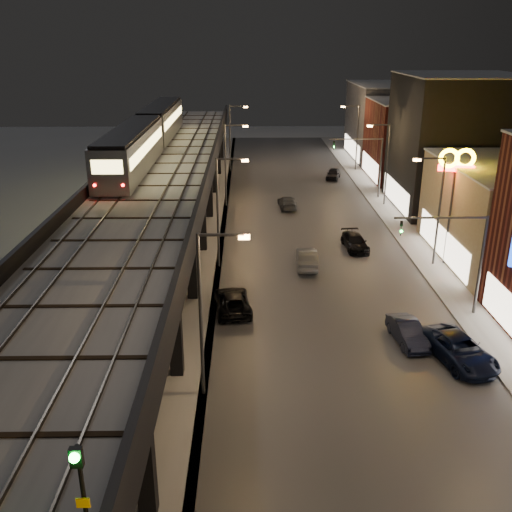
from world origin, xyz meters
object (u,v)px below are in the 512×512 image
object	(u,v)px
car_mid_silver	(232,302)
car_onc_red	(333,174)
car_mid_dark	(287,203)
car_onc_white	(355,243)
car_onc_dark	(459,350)
subway_train	(148,133)
rail_signal	(79,476)
car_near_white	(307,259)
car_onc_silver	(407,333)

from	to	relation	value
car_mid_silver	car_onc_red	distance (m)	40.78
car_mid_dark	car_onc_white	world-z (taller)	car_onc_white
car_onc_dark	car_onc_red	distance (m)	45.63
subway_train	rail_signal	size ratio (longest dim) A/B	13.79
car_onc_white	car_onc_dark	bearing A→B (deg)	-86.16
car_near_white	car_mid_dark	distance (m)	17.23
rail_signal	car_onc_red	xyz separation A→B (m)	(15.17, 64.03, -7.86)
car_onc_dark	car_onc_white	bearing A→B (deg)	83.83
subway_train	car_onc_red	bearing A→B (deg)	34.12
subway_train	car_onc_red	world-z (taller)	subway_train
car_onc_dark	car_mid_silver	bearing A→B (deg)	138.63
subway_train	car_mid_silver	size ratio (longest dim) A/B	7.48
car_mid_silver	car_onc_white	bearing A→B (deg)	-138.54
rail_signal	car_onc_dark	bearing A→B (deg)	49.16
car_mid_dark	car_onc_dark	world-z (taller)	car_onc_dark
subway_train	car_onc_dark	world-z (taller)	subway_train
car_onc_silver	car_onc_white	bearing A→B (deg)	84.73
subway_train	car_near_white	distance (m)	23.44
subway_train	car_onc_red	xyz separation A→B (m)	(21.57, 14.61, -7.78)
car_onc_silver	car_onc_dark	xyz separation A→B (m)	(2.37, -2.24, 0.08)
rail_signal	car_onc_white	world-z (taller)	rail_signal
car_onc_white	car_near_white	bearing A→B (deg)	-143.01
subway_train	car_mid_silver	world-z (taller)	subway_train
car_near_white	car_onc_silver	size ratio (longest dim) A/B	1.10
rail_signal	car_onc_red	distance (m)	66.27
car_mid_dark	car_onc_silver	xyz separation A→B (m)	(5.40, -29.70, 0.05)
rail_signal	car_onc_dark	xyz separation A→B (m)	(15.91, 18.41, -7.76)
car_mid_dark	rail_signal	bearing A→B (deg)	77.24
car_onc_silver	car_onc_red	world-z (taller)	car_onc_silver
subway_train	car_onc_dark	size ratio (longest dim) A/B	6.75
subway_train	rail_signal	world-z (taller)	subway_train
car_near_white	car_onc_white	bearing A→B (deg)	-137.01
rail_signal	car_mid_silver	xyz separation A→B (m)	(2.70, 25.20, -7.84)
car_onc_silver	car_onc_red	xyz separation A→B (m)	(1.63, 43.38, -0.01)
subway_train	car_onc_white	size ratio (longest dim) A/B	8.28
car_near_white	car_onc_dark	world-z (taller)	car_onc_dark
car_mid_silver	car_onc_silver	bearing A→B (deg)	150.01
subway_train	car_onc_white	bearing A→B (deg)	-31.81
subway_train	car_onc_silver	xyz separation A→B (m)	(19.94, -28.77, -7.76)
car_near_white	car_onc_dark	bearing A→B (deg)	118.34
rail_signal	car_onc_dark	distance (m)	25.54
rail_signal	car_onc_red	world-z (taller)	rail_signal
car_mid_silver	car_onc_dark	world-z (taller)	car_onc_dark
car_near_white	car_onc_red	size ratio (longest dim) A/B	1.16
car_mid_dark	car_onc_silver	distance (m)	30.18
rail_signal	car_onc_silver	world-z (taller)	rail_signal
subway_train	car_onc_silver	world-z (taller)	subway_train
car_near_white	car_mid_dark	xyz separation A→B (m)	(-0.44, 17.22, -0.12)
car_onc_dark	car_onc_red	size ratio (longest dim) A/B	1.40
car_onc_silver	car_onc_dark	size ratio (longest dim) A/B	0.75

